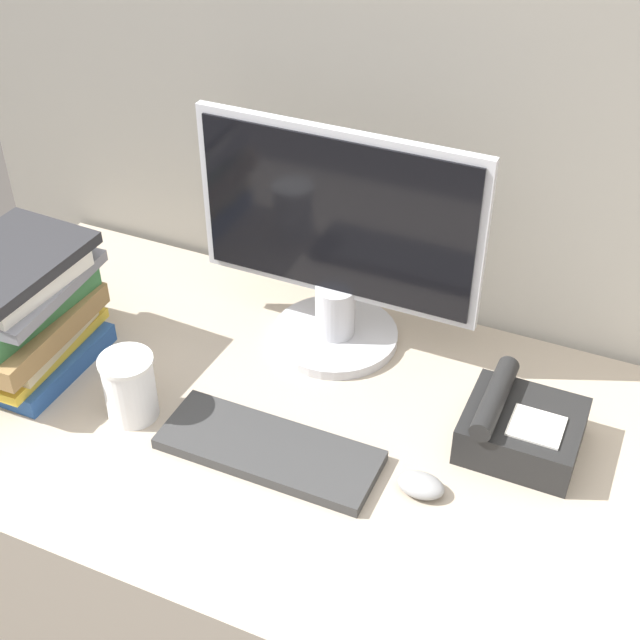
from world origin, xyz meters
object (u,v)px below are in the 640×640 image
at_px(coffee_cup, 130,387).
at_px(book_stack, 14,312).
at_px(keyboard, 269,450).
at_px(desk_telephone, 519,428).
at_px(mouse, 421,485).
at_px(monitor, 336,252).

xyz_separation_m(coffee_cup, book_stack, (-0.26, 0.04, 0.06)).
bearing_deg(keyboard, desk_telephone, 26.69).
height_order(mouse, desk_telephone, desk_telephone).
bearing_deg(monitor, desk_telephone, -19.76).
relative_size(monitor, coffee_cup, 4.32).
distance_m(keyboard, coffee_cup, 0.26).
xyz_separation_m(mouse, desk_telephone, (0.11, 0.16, 0.03)).
distance_m(monitor, mouse, 0.44).
distance_m(book_stack, desk_telephone, 0.90).
distance_m(keyboard, book_stack, 0.53).
relative_size(monitor, book_stack, 1.74).
bearing_deg(monitor, coffee_cup, -125.43).
distance_m(coffee_cup, desk_telephone, 0.65).
relative_size(mouse, desk_telephone, 0.40).
relative_size(keyboard, mouse, 4.84).
height_order(keyboard, coffee_cup, coffee_cup).
bearing_deg(book_stack, keyboard, -3.01).
bearing_deg(coffee_cup, desk_telephone, 17.24).
bearing_deg(book_stack, desk_telephone, 10.09).
bearing_deg(keyboard, mouse, 5.19).
xyz_separation_m(monitor, desk_telephone, (0.39, -0.14, -0.16)).
height_order(monitor, keyboard, monitor).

